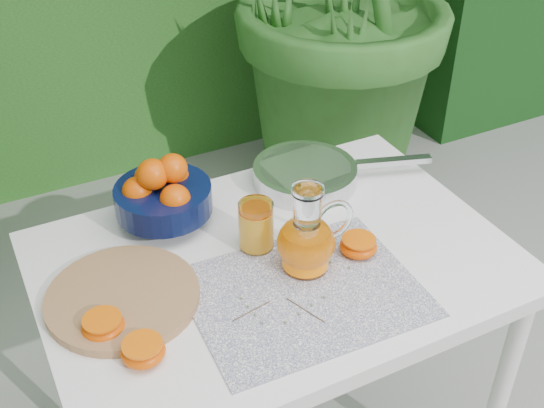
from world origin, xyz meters
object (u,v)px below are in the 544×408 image
white_table (276,286)px  fruit_bowl (162,193)px  juice_pitcher (307,240)px  cutting_board (123,297)px  saute_pan (307,173)px

white_table → fruit_bowl: 0.33m
juice_pitcher → cutting_board: bearing=168.8°
white_table → saute_pan: size_ratio=2.11×
cutting_board → fruit_bowl: (0.16, 0.21, 0.07)m
saute_pan → fruit_bowl: bearing=179.3°
cutting_board → white_table: bearing=-3.3°
white_table → cutting_board: 0.35m
white_table → saute_pan: 0.32m
juice_pitcher → saute_pan: juice_pitcher is taller
fruit_bowl → saute_pan: (0.37, -0.00, -0.05)m
white_table → juice_pitcher: (0.04, -0.06, 0.15)m
fruit_bowl → cutting_board: bearing=-127.6°
saute_pan → white_table: bearing=-131.4°
white_table → cutting_board: size_ratio=3.26×
fruit_bowl → saute_pan: size_ratio=0.55×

